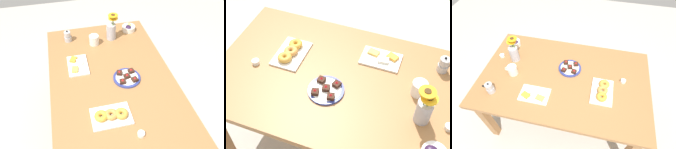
{
  "view_description": "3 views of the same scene",
  "coord_description": "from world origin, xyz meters",
  "views": [
    {
      "loc": [
        -1.22,
        0.29,
        2.02
      ],
      "look_at": [
        0.0,
        0.0,
        0.78
      ],
      "focal_mm": 35.0,
      "sensor_mm": 36.0,
      "label": 1
    },
    {
      "loc": [
        0.44,
        -1.19,
        2.22
      ],
      "look_at": [
        0.0,
        0.0,
        0.78
      ],
      "focal_mm": 50.0,
      "sensor_mm": 36.0,
      "label": 2
    },
    {
      "loc": [
        -0.23,
        1.01,
        2.05
      ],
      "look_at": [
        0.0,
        0.0,
        0.78
      ],
      "focal_mm": 28.0,
      "sensor_mm": 36.0,
      "label": 3
    }
  ],
  "objects": [
    {
      "name": "ground_plane",
      "position": [
        0.0,
        0.0,
        0.0
      ],
      "size": [
        6.0,
        6.0,
        0.0
      ],
      "primitive_type": "plane",
      "color": "#B7B2A8"
    },
    {
      "name": "dining_table",
      "position": [
        0.0,
        0.0,
        0.65
      ],
      "size": [
        1.6,
        1.0,
        0.74
      ],
      "color": "#9E6B3D",
      "rests_on": "ground_plane"
    },
    {
      "name": "coffee_mug",
      "position": [
        0.49,
        0.06,
        0.79
      ],
      "size": [
        0.13,
        0.09,
        0.09
      ],
      "color": "white",
      "rests_on": "dining_table"
    },
    {
      "name": "grape_bowl",
      "position": [
        0.64,
        -0.33,
        0.77
      ],
      "size": [
        0.13,
        0.13,
        0.07
      ],
      "color": "white",
      "rests_on": "dining_table"
    },
    {
      "name": "cheese_platter",
      "position": [
        0.21,
        0.26,
        0.75
      ],
      "size": [
        0.26,
        0.17,
        0.03
      ],
      "color": "white",
      "rests_on": "dining_table"
    },
    {
      "name": "croissant_platter",
      "position": [
        -0.37,
        0.09,
        0.76
      ],
      "size": [
        0.19,
        0.28,
        0.05
      ],
      "color": "white",
      "rests_on": "dining_table"
    },
    {
      "name": "jam_cup_honey",
      "position": [
        -0.55,
        -0.06,
        0.76
      ],
      "size": [
        0.05,
        0.05,
        0.03
      ],
      "color": "white",
      "rests_on": "dining_table"
    },
    {
      "name": "jam_cup_berry",
      "position": [
        0.69,
        -0.13,
        0.76
      ],
      "size": [
        0.05,
        0.05,
        0.03
      ],
      "color": "white",
      "rests_on": "dining_table"
    },
    {
      "name": "dessert_plate",
      "position": [
        -0.03,
        -0.12,
        0.75
      ],
      "size": [
        0.22,
        0.22,
        0.05
      ],
      "color": "navy",
      "rests_on": "dining_table"
    },
    {
      "name": "flower_vase",
      "position": [
        0.54,
        -0.12,
        0.84
      ],
      "size": [
        0.11,
        0.11,
        0.27
      ],
      "color": "#B2B2BC",
      "rests_on": "dining_table"
    },
    {
      "name": "moka_pot",
      "position": [
        0.6,
        0.3,
        0.79
      ],
      "size": [
        0.11,
        0.07,
        0.12
      ],
      "color": "#B7B7BC",
      "rests_on": "dining_table"
    }
  ]
}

